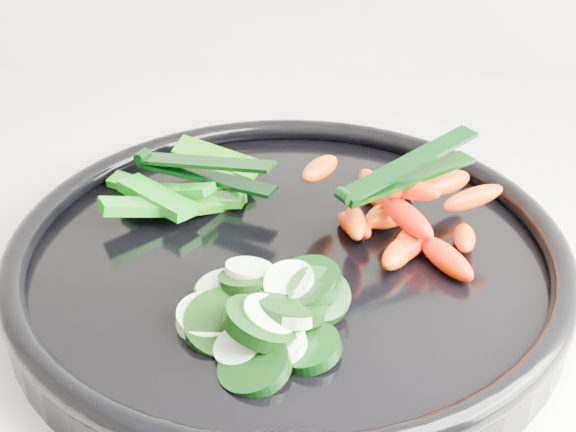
{
  "coord_description": "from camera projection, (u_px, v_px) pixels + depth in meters",
  "views": [
    {
      "loc": [
        0.32,
        1.18,
        1.26
      ],
      "look_at": [
        0.3,
        1.62,
        0.99
      ],
      "focal_mm": 50.0,
      "sensor_mm": 36.0,
      "label": 1
    }
  ],
  "objects": [
    {
      "name": "veggie_tray",
      "position": [
        288.0,
        260.0,
        0.54
      ],
      "size": [
        0.47,
        0.47,
        0.04
      ],
      "color": "black",
      "rests_on": "counter"
    },
    {
      "name": "cucumber_pile",
      "position": [
        265.0,
        310.0,
        0.47
      ],
      "size": [
        0.12,
        0.12,
        0.04
      ],
      "color": "black",
      "rests_on": "veggie_tray"
    },
    {
      "name": "carrot_pile",
      "position": [
        402.0,
        211.0,
        0.55
      ],
      "size": [
        0.14,
        0.15,
        0.05
      ],
      "color": "#FF1000",
      "rests_on": "veggie_tray"
    },
    {
      "name": "pepper_pile",
      "position": [
        187.0,
        190.0,
        0.59
      ],
      "size": [
        0.12,
        0.12,
        0.03
      ],
      "color": "#15700A",
      "rests_on": "veggie_tray"
    },
    {
      "name": "tong_carrot",
      "position": [
        405.0,
        172.0,
        0.53
      ],
      "size": [
        0.1,
        0.08,
        0.02
      ],
      "color": "black",
      "rests_on": "carrot_pile"
    },
    {
      "name": "tong_pepper",
      "position": [
        201.0,
        168.0,
        0.59
      ],
      "size": [
        0.11,
        0.06,
        0.02
      ],
      "color": "black",
      "rests_on": "pepper_pile"
    }
  ]
}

